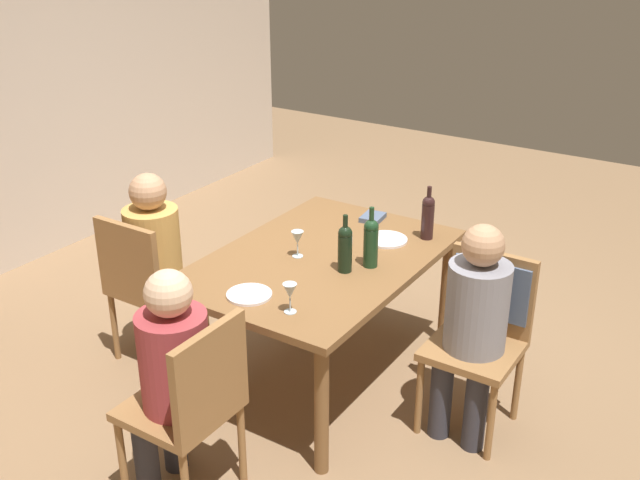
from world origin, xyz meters
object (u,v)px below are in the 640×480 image
person_woman_host (474,318)px  wine_bottle_tall_green (371,241)px  dining_table (320,271)px  wine_glass_centre (290,292)px  person_man_bearded (157,253)px  chair_near (485,316)px  wine_bottle_dark_red (428,216)px  chair_left_end (193,401)px  chair_far_left (145,280)px  dinner_plate_host (249,295)px  wine_glass_near_left (297,239)px  wine_bottle_short_olive (345,247)px  dinner_plate_guest_left (386,239)px  person_man_guest (171,369)px

person_woman_host → wine_bottle_tall_green: 0.67m
dining_table → wine_glass_centre: wine_glass_centre is taller
wine_bottle_tall_green → dining_table: bearing=100.1°
dining_table → person_man_bearded: (-0.32, 0.91, 0.01)m
chair_near → wine_bottle_dark_red: bearing=-38.3°
dining_table → wine_bottle_dark_red: bearing=-34.9°
person_woman_host → wine_bottle_dark_red: 0.81m
dining_table → chair_left_end: (-1.15, -0.09, -0.12)m
dining_table → wine_glass_centre: size_ratio=10.36×
chair_far_left → person_man_bearded: (0.11, 0.00, 0.13)m
dinner_plate_host → chair_left_end: bearing=-167.0°
chair_near → chair_left_end: bearing=57.2°
wine_glass_near_left → dinner_plate_host: (-0.50, -0.06, -0.10)m
chair_left_end → wine_bottle_short_olive: 1.14m
dinner_plate_host → dinner_plate_guest_left: 0.99m
chair_near → chair_far_left: 1.91m
dining_table → dinner_plate_host: size_ratio=6.86×
person_man_bearded → wine_glass_near_left: bearing=17.8°
wine_bottle_short_olive → person_man_bearded: bearing=102.5°
chair_left_end → wine_bottle_short_olive: bearing=-6.1°
wine_glass_near_left → chair_far_left: bearing=114.8°
wine_bottle_short_olive → wine_glass_centre: (-0.51, -0.01, -0.03)m
dinner_plate_host → wine_bottle_short_olive: bearing=-27.1°
dining_table → chair_far_left: chair_far_left is taller
dining_table → chair_near: size_ratio=1.68×
dining_table → wine_glass_centre: 0.65m
wine_bottle_short_olive → wine_glass_centre: wine_bottle_short_olive is taller
person_woman_host → person_man_guest: (-1.13, 0.94, -0.00)m
wine_bottle_tall_green → dinner_plate_host: (-0.62, 0.33, -0.14)m
chair_left_end → dinner_plate_guest_left: bearing=-4.3°
dining_table → person_woman_host: person_woman_host is taller
chair_near → dining_table: bearing=7.7°
wine_glass_centre → dinner_plate_host: (0.02, 0.26, -0.10)m
chair_left_end → chair_near: bearing=-32.8°
chair_left_end → dinner_plate_host: (0.59, 0.14, 0.22)m
person_man_bearded → person_man_guest: 1.21m
chair_left_end → wine_bottle_tall_green: bearing=-9.3°
wine_bottle_dark_red → person_woman_host: bearing=-137.0°
wine_bottle_dark_red → dinner_plate_host: bearing=158.9°
person_woman_host → person_man_bearded: bearing=9.2°
chair_far_left → wine_glass_centre: bearing=-7.8°
wine_bottle_dark_red → chair_far_left: bearing=127.2°
chair_near → wine_bottle_tall_green: bearing=6.7°
person_man_guest → wine_bottle_short_olive: size_ratio=3.60×
chair_near → wine_glass_centre: 1.03m
wine_bottle_tall_green → dinner_plate_guest_left: bearing=13.8°
dinner_plate_guest_left → dining_table: bearing=152.5°
dining_table → dinner_plate_guest_left: size_ratio=6.43×
wine_bottle_tall_green → wine_glass_near_left: 0.41m
chair_left_end → wine_glass_centre: chair_left_end is taller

